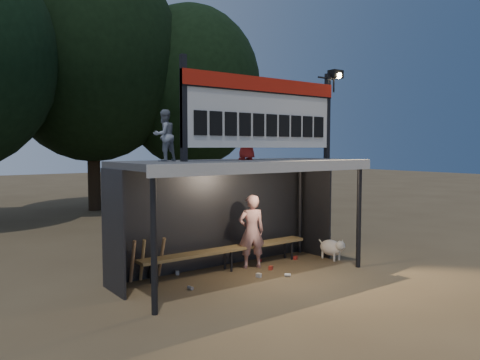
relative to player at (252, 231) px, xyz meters
name	(u,v)px	position (x,y,z in m)	size (l,w,h in m)	color
ground	(244,276)	(-0.54, -0.44, -0.79)	(80.00, 80.00, 0.00)	#4E3D27
player	(252,231)	(0.00, 0.00, 0.00)	(0.57, 0.38, 1.57)	silver
child_a	(164,136)	(-2.13, -0.16, 2.00)	(0.45, 0.35, 0.94)	gray
child_b	(246,137)	(-0.31, -0.22, 1.99)	(0.45, 0.29, 0.91)	#AC201A
dugout_shelter	(237,184)	(-0.54, -0.20, 1.06)	(5.10, 2.08, 2.32)	#3D3D40
scoreboard_assembly	(266,110)	(0.02, -0.45, 2.54)	(4.10, 0.27, 1.99)	black
bench	(228,250)	(-0.54, 0.11, -0.35)	(4.00, 0.35, 0.48)	olive
tree_mid	(92,58)	(0.46, 11.06, 5.38)	(7.22, 7.22, 10.36)	black
tree_right	(191,87)	(4.46, 10.06, 4.40)	(6.08, 6.08, 8.72)	black
dog	(332,248)	(1.92, -0.54, -0.51)	(0.36, 0.81, 0.49)	white
bats	(147,259)	(-2.24, 0.38, -0.36)	(0.67, 0.35, 0.84)	#A0734B
litter	(250,270)	(-0.24, -0.27, -0.75)	(3.21, 1.57, 0.08)	#A5251C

